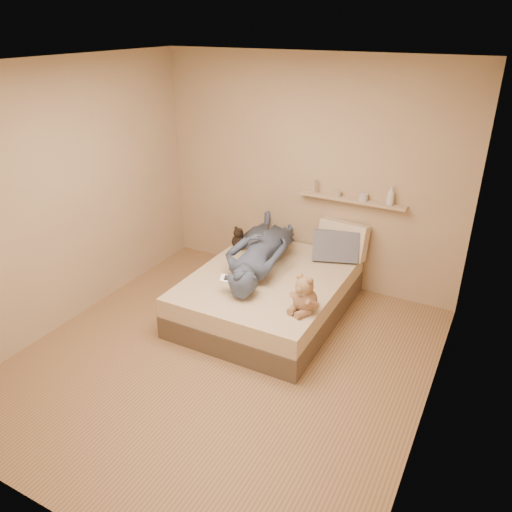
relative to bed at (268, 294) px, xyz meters
The scene contains 10 objects.
room 1.42m from the bed, 90.00° to the right, with size 3.80×3.80×3.80m.
bed is the anchor object (origin of this frame).
game_console 0.66m from the bed, 109.00° to the right, with size 0.19×0.11×0.06m.
teddy_bear 0.85m from the bed, 37.91° to the right, with size 0.30×0.31×0.38m.
dark_plush 0.83m from the bed, 143.93° to the left, with size 0.18×0.18×0.27m.
pillow_cream 1.06m from the bed, 58.27° to the left, with size 0.55×0.16×0.40m, color beige.
pillow_grey 0.93m from the bed, 54.99° to the left, with size 0.50×0.14×0.34m, color slate.
person 0.50m from the bed, 135.54° to the left, with size 0.62×1.69×0.41m, color #414B66.
wall_shelf 1.38m from the bed, 58.82° to the left, with size 1.20×0.12×0.03m, color tan.
shelf_bottles 1.53m from the bed, 50.22° to the left, with size 0.91×0.11×0.20m.
Camera 1 is at (2.06, -3.22, 2.91)m, focal length 35.00 mm.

